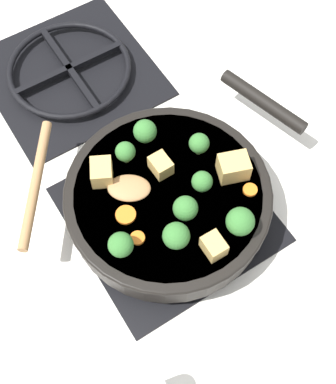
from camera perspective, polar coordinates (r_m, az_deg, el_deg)
ground_plane at (r=0.91m, az=0.00°, el=-2.44°), size 2.40×2.40×0.00m
front_burner_grate at (r=0.90m, az=0.00°, el=-2.12°), size 0.31×0.31×0.03m
rear_burner_grate at (r=1.09m, az=-10.43°, el=12.55°), size 0.31×0.31×0.03m
skillet_pan at (r=0.86m, az=0.10°, el=-0.69°), size 0.44×0.33×0.06m
wooden_spoon at (r=0.85m, az=-9.71°, el=0.71°), size 0.23×0.22×0.02m
tofu_cube_center_large at (r=0.85m, az=7.00°, el=2.65°), size 0.06×0.05×0.04m
tofu_cube_near_handle at (r=0.84m, az=-7.09°, el=2.13°), size 0.05×0.05×0.03m
tofu_cube_east_chunk at (r=0.85m, az=-0.78°, el=2.86°), size 0.03×0.04×0.03m
tofu_cube_west_chunk at (r=0.79m, az=4.91°, el=-5.77°), size 0.03×0.04×0.03m
broccoli_floret_near_spoon at (r=0.78m, az=-5.06°, el=-5.64°), size 0.04×0.04×0.05m
broccoli_floret_center_top at (r=0.80m, az=1.68°, el=-1.88°), size 0.04×0.04×0.05m
broccoli_floret_east_rim at (r=0.87m, az=-2.47°, el=6.47°), size 0.04×0.04×0.05m
broccoli_floret_west_rim at (r=0.79m, az=7.71°, el=-3.15°), size 0.04×0.04×0.05m
broccoli_floret_north_edge at (r=0.78m, az=0.88°, el=-4.71°), size 0.04×0.04×0.05m
broccoli_floret_south_cluster at (r=0.82m, az=3.65°, el=1.10°), size 0.03×0.03×0.04m
broccoli_floret_mid_floret at (r=0.86m, az=3.34°, el=5.18°), size 0.03×0.03×0.04m
broccoli_floret_small_inner at (r=0.85m, az=-4.57°, el=4.28°), size 0.03×0.03×0.04m
carrot_slice_orange_thin at (r=0.85m, az=8.75°, el=0.23°), size 0.02×0.02×0.01m
carrot_slice_near_center at (r=0.82m, az=-4.62°, el=-2.31°), size 0.03×0.03×0.01m
carrot_slice_edge_slice at (r=0.80m, az=-3.27°, el=-4.92°), size 0.02×0.02×0.01m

